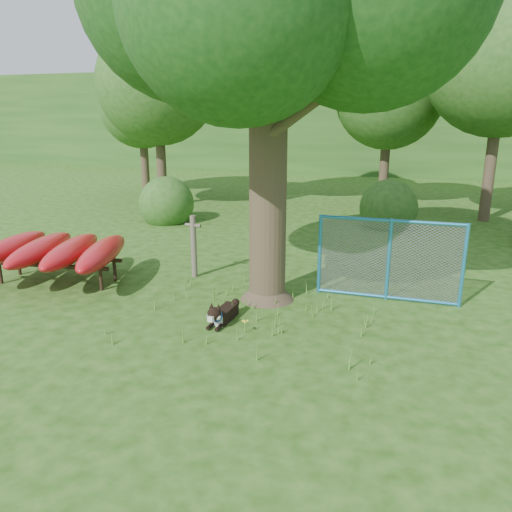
% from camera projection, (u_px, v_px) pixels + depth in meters
% --- Properties ---
extents(ground, '(80.00, 80.00, 0.00)m').
position_uv_depth(ground, '(222.00, 332.00, 8.23)').
color(ground, '#1E470E').
rests_on(ground, ground).
extents(wooden_post, '(0.37, 0.14, 1.37)m').
position_uv_depth(wooden_post, '(194.00, 245.00, 10.83)').
color(wooden_post, brown).
rests_on(wooden_post, ground).
extents(kayak_rack, '(3.36, 3.00, 0.92)m').
position_uv_depth(kayak_rack, '(56.00, 250.00, 10.48)').
color(kayak_rack, black).
rests_on(kayak_rack, ground).
extents(husky_dog, '(0.29, 1.02, 0.46)m').
position_uv_depth(husky_dog, '(222.00, 314.00, 8.55)').
color(husky_dog, black).
rests_on(husky_dog, ground).
extents(fence_section, '(2.72, 0.10, 2.65)m').
position_uv_depth(fence_section, '(389.00, 260.00, 9.47)').
color(fence_section, '#2884BE').
rests_on(fence_section, ground).
extents(wildflower_clump, '(0.11, 0.11, 0.24)m').
position_uv_depth(wildflower_clump, '(245.00, 322.00, 8.14)').
color(wildflower_clump, '#528C2D').
rests_on(wildflower_clump, ground).
extents(bg_tree_a, '(4.40, 4.40, 6.70)m').
position_uv_depth(bg_tree_a, '(157.00, 84.00, 18.08)').
color(bg_tree_a, '#3C2F20').
rests_on(bg_tree_a, ground).
extents(bg_tree_b, '(5.20, 5.20, 8.22)m').
position_uv_depth(bg_tree_b, '(266.00, 53.00, 18.54)').
color(bg_tree_b, '#3C2F20').
rests_on(bg_tree_b, ground).
extents(bg_tree_c, '(4.00, 4.00, 6.12)m').
position_uv_depth(bg_tree_c, '(389.00, 95.00, 18.50)').
color(bg_tree_c, '#3C2F20').
rests_on(bg_tree_c, ground).
extents(bg_tree_d, '(4.80, 4.80, 7.50)m').
position_uv_depth(bg_tree_d, '(504.00, 59.00, 15.35)').
color(bg_tree_d, '#3C2F20').
rests_on(bg_tree_d, ground).
extents(bg_tree_f, '(3.60, 3.60, 5.55)m').
position_uv_depth(bg_tree_f, '(141.00, 107.00, 21.78)').
color(bg_tree_f, '#3C2F20').
rests_on(bg_tree_f, ground).
extents(shrub_left, '(1.80, 1.80, 1.80)m').
position_uv_depth(shrub_left, '(167.00, 222.00, 16.59)').
color(shrub_left, '#25531A').
rests_on(shrub_left, ground).
extents(shrub_mid, '(1.80, 1.80, 1.80)m').
position_uv_depth(shrub_mid, '(387.00, 227.00, 15.83)').
color(shrub_mid, '#25531A').
rests_on(shrub_mid, ground).
extents(wooded_hillside, '(80.00, 12.00, 6.00)m').
position_uv_depth(wooded_hillside, '(381.00, 121.00, 32.94)').
color(wooded_hillside, '#25531A').
rests_on(wooded_hillside, ground).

